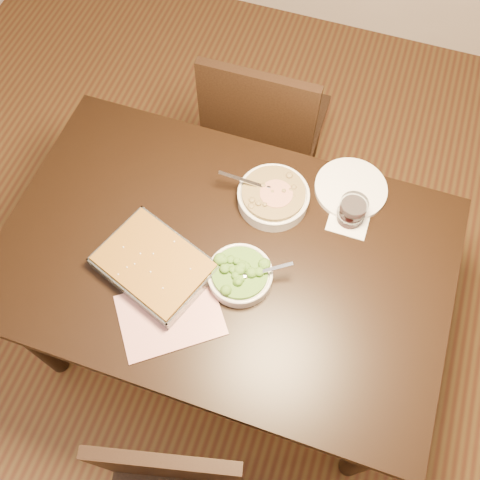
% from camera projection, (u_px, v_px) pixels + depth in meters
% --- Properties ---
extents(ground, '(4.00, 4.00, 0.00)m').
position_uv_depth(ground, '(228.00, 330.00, 2.32)').
color(ground, '#442213').
rests_on(ground, ground).
extents(table, '(1.40, 0.90, 0.75)m').
position_uv_depth(table, '(224.00, 268.00, 1.74)').
color(table, black).
rests_on(table, ground).
extents(magazine_a, '(0.36, 0.35, 0.01)m').
position_uv_depth(magazine_a, '(170.00, 315.00, 1.56)').
color(magazine_a, '#AE313C').
rests_on(magazine_a, table).
extents(coaster, '(0.13, 0.13, 0.00)m').
position_uv_depth(coaster, '(349.00, 219.00, 1.71)').
color(coaster, white).
rests_on(coaster, table).
extents(stew_bowl, '(0.26, 0.23, 0.09)m').
position_uv_depth(stew_bowl, '(273.00, 196.00, 1.71)').
color(stew_bowl, silver).
rests_on(stew_bowl, table).
extents(broccoli_bowl, '(0.21, 0.20, 0.08)m').
position_uv_depth(broccoli_bowl, '(240.00, 275.00, 1.59)').
color(broccoli_bowl, silver).
rests_on(broccoli_bowl, table).
extents(baking_dish, '(0.39, 0.34, 0.06)m').
position_uv_depth(baking_dish, '(154.00, 265.00, 1.61)').
color(baking_dish, silver).
rests_on(baking_dish, table).
extents(wine_tumbler, '(0.09, 0.09, 0.10)m').
position_uv_depth(wine_tumbler, '(352.00, 211.00, 1.66)').
color(wine_tumbler, black).
rests_on(wine_tumbler, coaster).
extents(dinner_plate, '(0.24, 0.24, 0.02)m').
position_uv_depth(dinner_plate, '(351.00, 189.00, 1.76)').
color(dinner_plate, white).
rests_on(dinner_plate, table).
extents(chair_far, '(0.44, 0.44, 0.93)m').
position_uv_depth(chair_far, '(263.00, 128.00, 2.17)').
color(chair_far, black).
rests_on(chair_far, ground).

